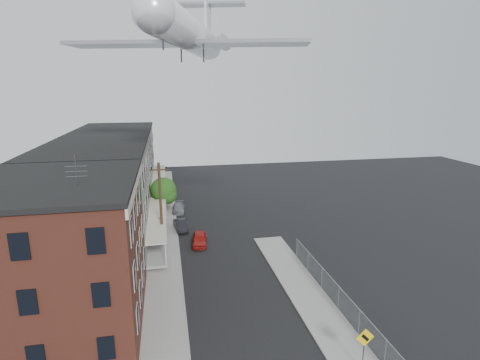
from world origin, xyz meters
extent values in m
cube|color=gray|center=(-5.50, 24.00, 0.06)|extent=(3.00, 62.00, 0.12)
cube|color=gray|center=(5.50, 6.00, 0.06)|extent=(3.00, 26.00, 0.12)
cube|color=gray|center=(-4.05, 24.00, 0.07)|extent=(0.15, 62.00, 0.14)
cube|color=gray|center=(4.05, 6.00, 0.07)|extent=(0.15, 26.00, 0.14)
cube|color=black|center=(-12.00, 7.00, 5.00)|extent=(10.00, 12.00, 10.00)
cube|color=black|center=(-12.00, 7.00, 10.15)|extent=(10.30, 12.30, 0.30)
cube|color=beige|center=(-6.92, 7.00, 9.70)|extent=(0.16, 12.20, 0.60)
cylinder|color=#515156|center=(-10.00, 5.00, 11.15)|extent=(0.04, 0.04, 2.00)
cube|color=slate|center=(-12.00, 16.50, 5.00)|extent=(10.00, 7.00, 10.00)
cube|color=black|center=(-12.00, 16.50, 10.15)|extent=(10.25, 7.00, 0.30)
cube|color=gray|center=(-6.10, 16.50, 0.55)|extent=(1.80, 6.40, 0.25)
cube|color=beige|center=(-6.10, 16.50, 2.75)|extent=(1.90, 6.50, 0.15)
cube|color=gray|center=(-12.00, 23.50, 5.00)|extent=(10.00, 7.00, 10.00)
cube|color=black|center=(-12.00, 23.50, 10.15)|extent=(10.25, 7.00, 0.30)
cube|color=gray|center=(-6.10, 23.50, 0.55)|extent=(1.80, 6.40, 0.25)
cube|color=beige|center=(-6.10, 23.50, 2.75)|extent=(1.90, 6.50, 0.15)
cube|color=slate|center=(-12.00, 30.50, 5.00)|extent=(10.00, 7.00, 10.00)
cube|color=black|center=(-12.00, 30.50, 10.15)|extent=(10.25, 7.00, 0.30)
cube|color=gray|center=(-6.10, 30.50, 0.55)|extent=(1.80, 6.40, 0.25)
cube|color=beige|center=(-6.10, 30.50, 2.75)|extent=(1.90, 6.50, 0.15)
cube|color=gray|center=(-12.00, 37.50, 5.00)|extent=(10.00, 7.00, 10.00)
cube|color=black|center=(-12.00, 37.50, 10.15)|extent=(10.25, 7.00, 0.30)
cube|color=gray|center=(-6.10, 37.50, 0.55)|extent=(1.80, 6.40, 0.25)
cube|color=beige|center=(-6.10, 37.50, 2.75)|extent=(1.90, 6.50, 0.15)
cube|color=slate|center=(-12.00, 44.50, 5.00)|extent=(10.00, 7.00, 10.00)
cube|color=black|center=(-12.00, 44.50, 10.15)|extent=(10.25, 7.00, 0.30)
cube|color=gray|center=(-6.10, 44.50, 0.55)|extent=(1.80, 6.40, 0.25)
cube|color=beige|center=(-6.10, 44.50, 2.75)|extent=(1.90, 6.50, 0.15)
cylinder|color=gray|center=(7.00, -1.00, 0.95)|extent=(0.06, 0.06, 1.90)
cylinder|color=gray|center=(7.00, 2.00, 0.95)|extent=(0.06, 0.06, 1.90)
cylinder|color=gray|center=(7.00, 5.00, 0.95)|extent=(0.06, 0.06, 1.90)
cylinder|color=gray|center=(7.00, 8.00, 0.95)|extent=(0.06, 0.06, 1.90)
cylinder|color=gray|center=(7.00, 11.00, 0.95)|extent=(0.06, 0.06, 1.90)
cylinder|color=gray|center=(7.00, 14.00, 0.95)|extent=(0.06, 0.06, 1.90)
cube|color=gray|center=(7.00, 5.00, 1.85)|extent=(0.04, 18.00, 0.04)
cube|color=gray|center=(7.00, 5.00, 0.95)|extent=(0.02, 18.00, 1.80)
cylinder|color=#515156|center=(5.60, -1.00, 1.30)|extent=(0.07, 0.07, 2.60)
cube|color=yellow|center=(5.60, -1.04, 2.25)|extent=(1.10, 0.03, 1.10)
cube|color=black|center=(5.60, -1.06, 2.25)|extent=(0.52, 0.02, 0.52)
cylinder|color=black|center=(-5.60, 18.00, 4.50)|extent=(0.26, 0.26, 9.00)
cube|color=black|center=(-5.60, 18.00, 8.30)|extent=(1.80, 0.12, 0.12)
cylinder|color=black|center=(-6.30, 18.00, 8.50)|extent=(0.08, 0.08, 0.25)
cylinder|color=black|center=(-4.90, 18.00, 8.50)|extent=(0.08, 0.08, 0.25)
cylinder|color=black|center=(-5.40, 28.00, 1.20)|extent=(0.24, 0.24, 2.40)
sphere|color=#123C10|center=(-5.40, 28.00, 3.60)|extent=(3.20, 3.20, 3.20)
sphere|color=#123C10|center=(-4.90, 27.70, 3.04)|extent=(2.24, 2.24, 2.24)
imported|color=#A91B15|center=(-1.86, 18.83, 0.63)|extent=(1.89, 3.82, 1.25)
imported|color=black|center=(-3.60, 23.33, 0.59)|extent=(1.66, 3.68, 1.17)
imported|color=gray|center=(-3.60, 30.03, 0.54)|extent=(1.69, 3.78, 1.07)
cylinder|color=white|center=(-2.20, 19.27, 20.59)|extent=(8.79, 21.54, 2.88)
sphere|color=white|center=(-5.21, 8.90, 20.59)|extent=(2.88, 2.88, 2.88)
cone|color=white|center=(0.82, 29.63, 20.59)|extent=(3.52, 3.40, 2.88)
cube|color=#939399|center=(-2.57, 17.97, 19.69)|extent=(21.79, 9.65, 0.31)
cylinder|color=#939399|center=(-2.14, 27.21, 20.77)|extent=(2.39, 3.86, 1.44)
cylinder|color=#939399|center=(2.01, 26.01, 20.77)|extent=(2.39, 3.86, 1.44)
cube|color=white|center=(0.69, 29.20, 23.11)|extent=(1.17, 3.35, 5.04)
cube|color=#939399|center=(0.94, 30.06, 25.45)|extent=(8.86, 4.63, 0.22)
cylinder|color=#515156|center=(-4.71, 10.63, 18.97)|extent=(0.14, 0.14, 1.08)
camera|label=1|loc=(-4.85, -17.53, 15.79)|focal=28.00mm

